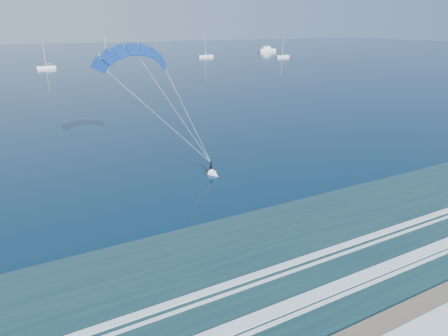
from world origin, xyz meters
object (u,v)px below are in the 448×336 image
kitesurfer_rig (173,108)px  sailboat_6 (282,56)px  sailboat_4 (106,55)px  sailboat_3 (46,67)px  sailboat_5 (205,56)px  motor_yacht (267,50)px

kitesurfer_rig → sailboat_6: kitesurfer_rig is taller
sailboat_4 → sailboat_6: sailboat_4 is taller
sailboat_3 → sailboat_6: size_ratio=0.91×
sailboat_3 → sailboat_6: bearing=1.4°
sailboat_5 → sailboat_6: (39.06, -22.28, -0.01)m
motor_yacht → sailboat_6: 52.45m
kitesurfer_rig → sailboat_6: 201.12m
sailboat_3 → sailboat_6: (128.48, 3.17, 0.00)m
motor_yacht → sailboat_6: (-21.76, -47.72, -0.75)m
sailboat_4 → kitesurfer_rig: bearing=-101.0°
kitesurfer_rig → sailboat_4: 215.00m
sailboat_5 → kitesurfer_rig: bearing=-117.2°
motor_yacht → sailboat_3: 158.63m
motor_yacht → sailboat_4: size_ratio=1.07×
sailboat_3 → sailboat_4: size_ratio=0.87×
kitesurfer_rig → sailboat_5: bearing=62.8°
kitesurfer_rig → sailboat_3: bearing=89.6°
kitesurfer_rig → sailboat_6: bearing=49.9°
kitesurfer_rig → motor_yacht: kitesurfer_rig is taller
motor_yacht → sailboat_6: sailboat_6 is taller
sailboat_5 → motor_yacht: bearing=22.7°
sailboat_3 → sailboat_5: 92.97m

